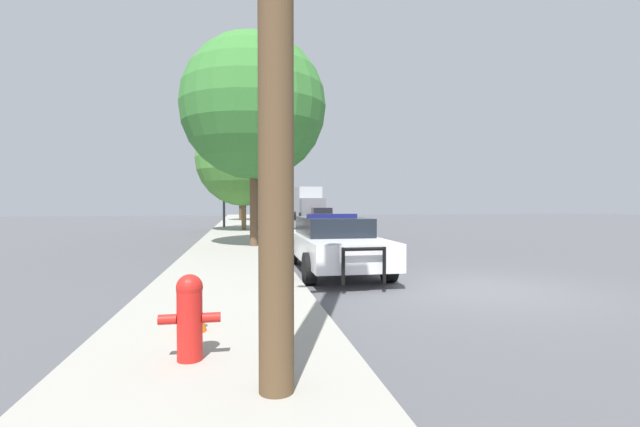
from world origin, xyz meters
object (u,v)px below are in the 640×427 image
at_px(police_car, 334,242).
at_px(car_background_distant, 282,211).
at_px(tree_sidewalk_far, 240,168).
at_px(box_truck, 308,203).
at_px(tree_sidewalk_near, 254,107).
at_px(tree_sidewalk_mid, 244,159).
at_px(traffic_cone, 192,306).
at_px(fire_hydrant, 190,314).
at_px(traffic_light, 246,174).
at_px(car_background_oncoming, 322,215).

bearing_deg(police_car, car_background_distant, -93.50).
distance_m(car_background_distant, tree_sidewalk_far, 13.77).
relative_size(box_truck, tree_sidewalk_near, 0.89).
relative_size(tree_sidewalk_mid, tree_sidewalk_near, 0.90).
bearing_deg(traffic_cone, fire_hydrant, -85.02).
height_order(fire_hydrant, tree_sidewalk_far, tree_sidewalk_far).
xyz_separation_m(police_car, traffic_light, (-1.92, 18.75, 2.96)).
bearing_deg(tree_sidewalk_far, car_background_distant, 67.19).
height_order(fire_hydrant, car_background_oncoming, car_background_oncoming).
bearing_deg(traffic_light, tree_sidewalk_near, -89.55).
bearing_deg(car_background_oncoming, car_background_distant, -80.28).
distance_m(traffic_light, tree_sidewalk_mid, 3.33).
bearing_deg(tree_sidewalk_mid, car_background_distant, 79.91).
bearing_deg(fire_hydrant, traffic_light, 87.92).
bearing_deg(police_car, traffic_cone, 60.25).
xyz_separation_m(tree_sidewalk_near, traffic_cone, (-1.09, -10.75, -4.89)).
relative_size(traffic_light, tree_sidewalk_near, 0.64).
height_order(car_background_distant, tree_sidewalk_far, tree_sidewalk_far).
distance_m(car_background_oncoming, tree_sidewalk_mid, 11.92).
relative_size(car_background_distant, tree_sidewalk_near, 0.52).
relative_size(tree_sidewalk_far, traffic_cone, 11.44).
bearing_deg(traffic_cone, car_background_oncoming, 76.21).
height_order(box_truck, tree_sidewalk_near, tree_sidewalk_near).
bearing_deg(traffic_cone, traffic_light, 87.62).
relative_size(car_background_oncoming, tree_sidewalk_mid, 0.67).
bearing_deg(box_truck, tree_sidewalk_mid, 69.17).
relative_size(police_car, traffic_cone, 8.45).
height_order(box_truck, tree_sidewalk_mid, tree_sidewalk_mid).
bearing_deg(box_truck, traffic_light, 65.04).
bearing_deg(tree_sidewalk_mid, police_car, -82.19).
height_order(car_background_oncoming, traffic_cone, car_background_oncoming).
bearing_deg(fire_hydrant, box_truck, 79.22).
bearing_deg(traffic_light, car_background_oncoming, 43.54).
xyz_separation_m(tree_sidewalk_mid, traffic_cone, (-0.79, -20.56, -3.96)).
bearing_deg(tree_sidewalk_near, police_car, -72.26).
bearing_deg(car_background_distant, tree_sidewalk_near, -98.72).
height_order(fire_hydrant, traffic_cone, fire_hydrant).
bearing_deg(police_car, car_background_oncoming, -99.93).
bearing_deg(car_background_oncoming, box_truck, -84.94).
height_order(tree_sidewalk_near, traffic_cone, tree_sidewalk_near).
height_order(car_background_oncoming, tree_sidewalk_mid, tree_sidewalk_mid).
height_order(police_car, fire_hydrant, police_car).
bearing_deg(traffic_light, tree_sidewalk_far, 91.87).
bearing_deg(car_background_distant, tree_sidewalk_far, -114.53).
xyz_separation_m(car_background_oncoming, tree_sidewalk_far, (-6.73, 6.07, 4.38)).
xyz_separation_m(police_car, car_background_oncoming, (4.41, 24.76, -0.02)).
bearing_deg(tree_sidewalk_far, traffic_light, -88.13).
bearing_deg(tree_sidewalk_near, fire_hydrant, -94.88).
bearing_deg(police_car, traffic_light, -83.98).
xyz_separation_m(traffic_light, tree_sidewalk_near, (0.10, -13.06, 1.64)).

